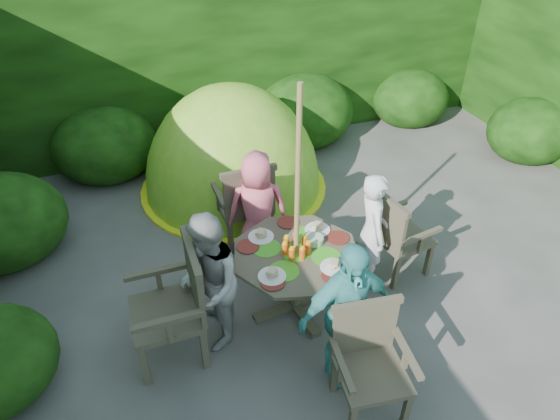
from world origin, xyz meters
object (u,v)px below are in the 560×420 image
object	(u,v)px
child_front	(346,315)
child_back	(258,209)
garden_chair_front	(369,360)
garden_chair_right	(396,234)
garden_chair_back	(246,202)
patio_table	(296,261)
parasol_pole	(297,212)
garden_chair_left	(176,304)
dome_tent	(235,187)
child_left	(209,283)
child_right	(372,232)

from	to	relation	value
child_front	child_back	bearing A→B (deg)	94.03
garden_chair_front	child_front	size ratio (longest dim) A/B	0.67
garden_chair_right	garden_chair_back	world-z (taller)	garden_chair_back
child_front	patio_table	bearing A→B (deg)	93.75
patio_table	parasol_pole	size ratio (longest dim) A/B	0.58
patio_table	garden_chair_back	distance (m)	1.09
garden_chair_left	dome_tent	size ratio (longest dim) A/B	0.38
parasol_pole	child_left	world-z (taller)	parasol_pole
garden_chair_left	child_front	distance (m)	1.35
garden_chair_right	garden_chair_front	distance (m)	1.54
garden_chair_back	dome_tent	world-z (taller)	dome_tent
child_right	child_back	world-z (taller)	child_back
garden_chair_right	child_front	world-z (taller)	child_front
child_back	child_front	bearing A→B (deg)	108.90
child_left	child_back	size ratio (longest dim) A/B	1.04
child_back	garden_chair_left	bearing A→B (deg)	55.59
garden_chair_left	child_front	bearing A→B (deg)	61.21
garden_chair_back	garden_chair_front	bearing A→B (deg)	96.42
garden_chair_right	child_left	bearing A→B (deg)	87.21
garden_chair_back	child_back	bearing A→B (deg)	97.37
garden_chair_back	dome_tent	xyz separation A→B (m)	(0.17, 1.10, -0.52)
garden_chair_left	dome_tent	bearing A→B (deg)	154.97
garden_chair_right	child_back	bearing A→B (deg)	51.16
patio_table	garden_chair_front	world-z (taller)	garden_chair_front
child_right	garden_chair_back	bearing A→B (deg)	54.61
child_left	child_back	xyz separation A→B (m)	(0.71, 0.88, -0.03)
dome_tent	garden_chair_left	bearing A→B (deg)	-132.16
parasol_pole	dome_tent	size ratio (longest dim) A/B	0.81
child_front	dome_tent	bearing A→B (deg)	88.63
garden_chair_back	patio_table	bearing A→B (deg)	96.36
child_right	dome_tent	distance (m)	2.31
child_right	dome_tent	bearing A→B (deg)	31.64
dome_tent	parasol_pole	bearing A→B (deg)	-107.38
patio_table	child_right	world-z (taller)	child_right
parasol_pole	garden_chair_left	size ratio (longest dim) A/B	2.13
garden_chair_back	child_right	size ratio (longest dim) A/B	0.79
parasol_pole	child_right	world-z (taller)	parasol_pole
patio_table	dome_tent	bearing A→B (deg)	88.98
garden_chair_back	garden_chair_front	size ratio (longest dim) A/B	1.09
garden_chair_front	child_front	bearing A→B (deg)	107.45
garden_chair_left	child_left	world-z (taller)	child_left
dome_tent	garden_chair_front	bearing A→B (deg)	-104.57
garden_chair_right	dome_tent	bearing A→B (deg)	18.00
parasol_pole	child_back	xyz separation A→B (m)	(-0.09, 0.80, -0.48)
child_right	dome_tent	world-z (taller)	dome_tent
parasol_pole	dome_tent	xyz separation A→B (m)	(0.04, 2.18, -1.10)
garden_chair_front	child_back	distance (m)	1.91
garden_chair_right	garden_chair_left	world-z (taller)	garden_chair_left
child_back	child_front	xyz separation A→B (m)	(0.17, -1.59, 0.05)
parasol_pole	garden_chair_left	xyz separation A→B (m)	(-1.08, -0.13, -0.55)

